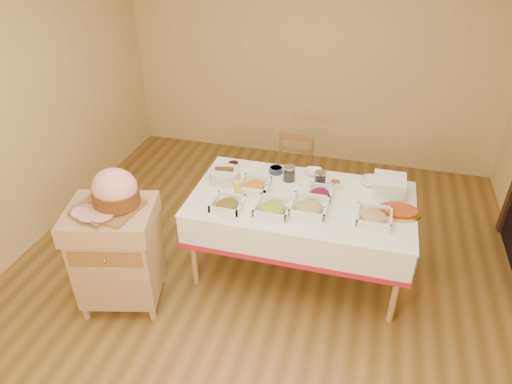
# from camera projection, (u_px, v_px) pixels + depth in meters

# --- Properties ---
(room_shell) EXTENTS (5.00, 5.00, 5.00)m
(room_shell) POSITION_uv_depth(u_px,v_px,m) (258.00, 152.00, 3.28)
(room_shell) COLOR brown
(room_shell) RESTS_ON ground
(dining_table) EXTENTS (1.82, 1.02, 0.76)m
(dining_table) POSITION_uv_depth(u_px,v_px,m) (301.00, 214.00, 3.84)
(dining_table) COLOR tan
(dining_table) RESTS_ON ground
(butcher_cart) EXTENTS (0.75, 0.68, 0.91)m
(butcher_cart) POSITION_uv_depth(u_px,v_px,m) (117.00, 251.00, 3.56)
(butcher_cart) COLOR tan
(butcher_cart) RESTS_ON ground
(dining_chair) EXTENTS (0.39, 0.38, 0.85)m
(dining_chair) POSITION_uv_depth(u_px,v_px,m) (292.00, 174.00, 4.72)
(dining_chair) COLOR brown
(dining_chair) RESTS_ON ground
(ham_on_board) EXTENTS (0.48, 0.45, 0.31)m
(ham_on_board) POSITION_uv_depth(u_px,v_px,m) (114.00, 192.00, 3.30)
(ham_on_board) COLOR brown
(ham_on_board) RESTS_ON butcher_cart
(serving_dish_a) EXTENTS (0.25, 0.24, 0.11)m
(serving_dish_a) POSITION_uv_depth(u_px,v_px,m) (228.00, 204.00, 3.61)
(serving_dish_a) COLOR silver
(serving_dish_a) RESTS_ON dining_table
(serving_dish_b) EXTENTS (0.27, 0.27, 0.11)m
(serving_dish_b) POSITION_uv_depth(u_px,v_px,m) (273.00, 208.00, 3.57)
(serving_dish_b) COLOR silver
(serving_dish_b) RESTS_ON dining_table
(serving_dish_c) EXTENTS (0.29, 0.29, 0.12)m
(serving_dish_c) POSITION_uv_depth(u_px,v_px,m) (309.00, 207.00, 3.57)
(serving_dish_c) COLOR silver
(serving_dish_c) RESTS_ON dining_table
(serving_dish_d) EXTENTS (0.26, 0.26, 0.10)m
(serving_dish_d) POSITION_uv_depth(u_px,v_px,m) (374.00, 217.00, 3.47)
(serving_dish_d) COLOR silver
(serving_dish_d) RESTS_ON dining_table
(serving_dish_e) EXTENTS (0.26, 0.24, 0.12)m
(serving_dish_e) POSITION_uv_depth(u_px,v_px,m) (255.00, 186.00, 3.84)
(serving_dish_e) COLOR silver
(serving_dish_e) RESTS_ON dining_table
(serving_dish_f) EXTENTS (0.21, 0.20, 0.10)m
(serving_dish_f) POSITION_uv_depth(u_px,v_px,m) (320.00, 193.00, 3.77)
(serving_dish_f) COLOR silver
(serving_dish_f) RESTS_ON dining_table
(small_bowl_left) EXTENTS (0.12, 0.12, 0.05)m
(small_bowl_left) POSITION_uv_depth(u_px,v_px,m) (233.00, 165.00, 4.16)
(small_bowl_left) COLOR silver
(small_bowl_left) RESTS_ON dining_table
(small_bowl_mid) EXTENTS (0.12, 0.12, 0.05)m
(small_bowl_mid) POSITION_uv_depth(u_px,v_px,m) (276.00, 170.00, 4.09)
(small_bowl_mid) COLOR navy
(small_bowl_mid) RESTS_ON dining_table
(small_bowl_right) EXTENTS (0.10, 0.10, 0.05)m
(small_bowl_right) POSITION_uv_depth(u_px,v_px,m) (335.00, 184.00, 3.89)
(small_bowl_right) COLOR silver
(small_bowl_right) RESTS_ON dining_table
(bowl_white_imported) EXTENTS (0.19, 0.19, 0.04)m
(bowl_white_imported) POSITION_uv_depth(u_px,v_px,m) (314.00, 172.00, 4.07)
(bowl_white_imported) COLOR silver
(bowl_white_imported) RESTS_ON dining_table
(bowl_small_imported) EXTENTS (0.22, 0.22, 0.05)m
(bowl_small_imported) POSITION_uv_depth(u_px,v_px,m) (371.00, 181.00, 3.92)
(bowl_small_imported) COLOR silver
(bowl_small_imported) RESTS_ON dining_table
(preserve_jar_left) EXTENTS (0.11, 0.11, 0.14)m
(preserve_jar_left) POSITION_uv_depth(u_px,v_px,m) (289.00, 174.00, 3.96)
(preserve_jar_left) COLOR silver
(preserve_jar_left) RESTS_ON dining_table
(preserve_jar_right) EXTENTS (0.10, 0.10, 0.13)m
(preserve_jar_right) POSITION_uv_depth(u_px,v_px,m) (320.00, 179.00, 3.89)
(preserve_jar_right) COLOR silver
(preserve_jar_right) RESTS_ON dining_table
(mustard_bottle) EXTENTS (0.06, 0.06, 0.18)m
(mustard_bottle) POSITION_uv_depth(u_px,v_px,m) (237.00, 188.00, 3.73)
(mustard_bottle) COLOR yellow
(mustard_bottle) RESTS_ON dining_table
(bread_basket) EXTENTS (0.27, 0.27, 0.12)m
(bread_basket) POSITION_uv_depth(u_px,v_px,m) (225.00, 175.00, 3.97)
(bread_basket) COLOR beige
(bread_basket) RESTS_ON dining_table
(plate_stack) EXTENTS (0.26, 0.26, 0.14)m
(plate_stack) POSITION_uv_depth(u_px,v_px,m) (389.00, 185.00, 3.78)
(plate_stack) COLOR silver
(plate_stack) RESTS_ON dining_table
(brass_platter) EXTENTS (0.34, 0.24, 0.04)m
(brass_platter) POSITION_uv_depth(u_px,v_px,m) (399.00, 211.00, 3.56)
(brass_platter) COLOR gold
(brass_platter) RESTS_ON dining_table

